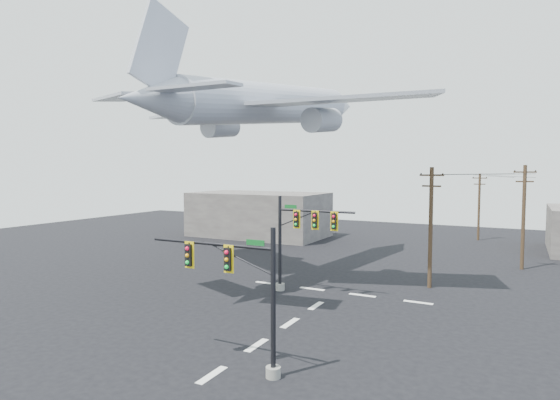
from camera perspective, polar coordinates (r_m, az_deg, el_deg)
The scene contains 10 objects.
ground at distance 25.74m, azimuth -2.88°, elevation -17.28°, with size 120.00×120.00×0.00m, color black.
lane_markings at distance 30.20m, azimuth 2.37°, elevation -14.03°, with size 14.00×21.20×0.01m.
signal_mast_near at distance 21.65m, azimuth -4.42°, elevation -11.26°, with size 7.05×0.74×6.71m.
signal_mast_far at distance 34.87m, azimuth 2.09°, elevation -4.77°, with size 6.27×0.80×7.23m.
utility_pole_a at distance 38.05m, azimuth 17.89°, elevation -2.93°, with size 1.88×0.44×9.40m.
utility_pole_b at distance 48.32m, azimuth 27.56°, elevation -1.64°, with size 1.92×0.62×9.63m.
utility_pole_c at distance 65.85m, azimuth 23.10°, elevation -0.61°, with size 1.78×0.30×8.68m.
power_lines at distance 51.10m, azimuth 24.52°, elevation 2.75°, with size 8.14×28.22×0.37m.
airliner at distance 40.74m, azimuth -1.27°, elevation 11.55°, with size 29.46×31.22×8.09m.
building_left at distance 64.63m, azimuth -2.61°, elevation -1.76°, with size 18.00×10.00×6.00m, color slate.
Camera 1 is at (12.10, -20.74, 9.26)m, focal length 30.00 mm.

